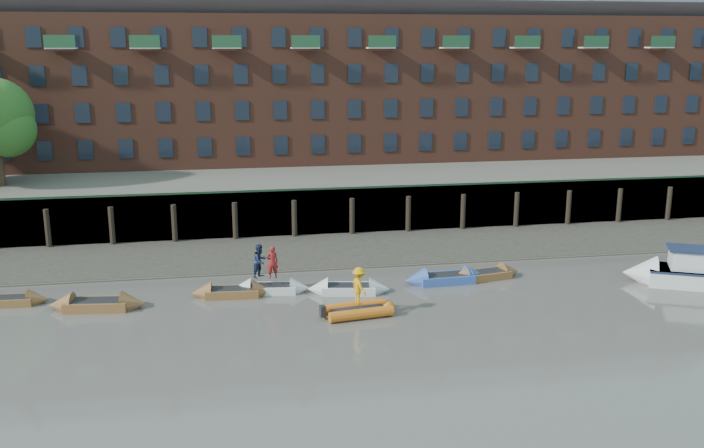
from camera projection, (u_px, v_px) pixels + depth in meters
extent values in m
plane|color=#5E5952|center=(396.00, 368.00, 30.60)|extent=(220.00, 220.00, 0.00)
cube|color=#3D382F|center=(332.00, 251.00, 47.82)|extent=(110.00, 8.00, 0.50)
cube|color=#4C4336|center=(340.00, 266.00, 44.57)|extent=(110.00, 1.60, 0.10)
cube|color=#2D2A26|center=(322.00, 212.00, 51.65)|extent=(110.00, 0.80, 3.20)
cylinder|color=black|center=(48.00, 229.00, 48.08)|extent=(0.36, 0.36, 2.60)
cylinder|color=black|center=(112.00, 226.00, 48.75)|extent=(0.36, 0.36, 2.60)
cylinder|color=black|center=(174.00, 224.00, 49.42)|extent=(0.36, 0.36, 2.60)
cylinder|color=black|center=(235.00, 221.00, 50.09)|extent=(0.36, 0.36, 2.60)
cylinder|color=black|center=(294.00, 219.00, 50.76)|extent=(0.36, 0.36, 2.60)
cylinder|color=black|center=(352.00, 217.00, 51.44)|extent=(0.36, 0.36, 2.60)
cylinder|color=black|center=(408.00, 214.00, 52.11)|extent=(0.36, 0.36, 2.60)
cylinder|color=black|center=(463.00, 212.00, 52.78)|extent=(0.36, 0.36, 2.60)
cylinder|color=black|center=(516.00, 210.00, 53.45)|extent=(0.36, 0.36, 2.60)
cylinder|color=black|center=(568.00, 208.00, 54.12)|extent=(0.36, 0.36, 2.60)
cylinder|color=black|center=(619.00, 206.00, 54.79)|extent=(0.36, 0.36, 2.60)
cylinder|color=black|center=(669.00, 204.00, 55.46)|extent=(0.36, 0.36, 2.60)
cube|color=#264C2D|center=(322.00, 189.00, 50.97)|extent=(110.00, 0.06, 0.10)
cube|color=#5E594D|center=(301.00, 177.00, 64.66)|extent=(110.00, 28.00, 3.20)
cube|color=brown|center=(298.00, 88.00, 63.81)|extent=(80.00, 10.00, 12.00)
cube|color=#42444C|center=(297.00, 1.00, 62.10)|extent=(80.60, 15.56, 15.56)
cube|color=black|center=(3.00, 152.00, 56.15)|extent=(1.10, 0.12, 1.50)
cube|color=black|center=(45.00, 151.00, 56.65)|extent=(1.10, 0.12, 1.50)
cube|color=black|center=(86.00, 150.00, 57.16)|extent=(1.10, 0.12, 1.50)
cube|color=black|center=(126.00, 149.00, 57.66)|extent=(1.10, 0.12, 1.50)
cube|color=black|center=(166.00, 148.00, 58.16)|extent=(1.10, 0.12, 1.50)
cube|color=black|center=(205.00, 147.00, 58.67)|extent=(1.10, 0.12, 1.50)
cube|color=black|center=(243.00, 146.00, 59.17)|extent=(1.10, 0.12, 1.50)
cube|color=black|center=(281.00, 145.00, 59.67)|extent=(1.10, 0.12, 1.50)
cube|color=black|center=(318.00, 144.00, 60.18)|extent=(1.10, 0.12, 1.50)
cube|color=black|center=(355.00, 143.00, 60.68)|extent=(1.10, 0.12, 1.50)
cube|color=black|center=(390.00, 143.00, 61.18)|extent=(1.10, 0.12, 1.50)
cube|color=black|center=(426.00, 142.00, 61.69)|extent=(1.10, 0.12, 1.50)
cube|color=black|center=(460.00, 141.00, 62.19)|extent=(1.10, 0.12, 1.50)
cube|color=black|center=(495.00, 140.00, 62.69)|extent=(1.10, 0.12, 1.50)
cube|color=black|center=(528.00, 139.00, 63.20)|extent=(1.10, 0.12, 1.50)
cube|color=black|center=(561.00, 139.00, 63.70)|extent=(1.10, 0.12, 1.50)
cube|color=black|center=(594.00, 138.00, 64.20)|extent=(1.10, 0.12, 1.50)
cube|color=black|center=(626.00, 137.00, 64.71)|extent=(1.10, 0.12, 1.50)
cube|color=black|center=(657.00, 136.00, 65.21)|extent=(1.10, 0.12, 1.50)
cube|color=black|center=(688.00, 136.00, 65.72)|extent=(1.10, 0.12, 1.50)
cube|color=black|center=(41.00, 114.00, 55.99)|extent=(1.10, 0.12, 1.50)
cube|color=black|center=(83.00, 113.00, 56.49)|extent=(1.10, 0.12, 1.50)
cube|color=black|center=(124.00, 112.00, 56.99)|extent=(1.10, 0.12, 1.50)
cube|color=black|center=(164.00, 112.00, 57.50)|extent=(1.10, 0.12, 1.50)
cube|color=black|center=(203.00, 111.00, 58.00)|extent=(1.10, 0.12, 1.50)
cube|color=black|center=(242.00, 111.00, 58.50)|extent=(1.10, 0.12, 1.50)
cube|color=black|center=(280.00, 110.00, 59.01)|extent=(1.10, 0.12, 1.50)
cube|color=black|center=(318.00, 109.00, 59.51)|extent=(1.10, 0.12, 1.50)
cube|color=black|center=(355.00, 109.00, 60.02)|extent=(1.10, 0.12, 1.50)
cube|color=black|center=(391.00, 108.00, 60.52)|extent=(1.10, 0.12, 1.50)
cube|color=black|center=(426.00, 108.00, 61.02)|extent=(1.10, 0.12, 1.50)
cube|color=black|center=(462.00, 107.00, 61.53)|extent=(1.10, 0.12, 1.50)
cube|color=black|center=(496.00, 107.00, 62.03)|extent=(1.10, 0.12, 1.50)
cube|color=black|center=(530.00, 106.00, 62.53)|extent=(1.10, 0.12, 1.50)
cube|color=black|center=(563.00, 106.00, 63.04)|extent=(1.10, 0.12, 1.50)
cube|color=black|center=(596.00, 105.00, 63.54)|extent=(1.10, 0.12, 1.50)
cube|color=black|center=(629.00, 105.00, 64.04)|extent=(1.10, 0.12, 1.50)
cube|color=black|center=(661.00, 104.00, 64.55)|extent=(1.10, 0.12, 1.50)
cube|color=black|center=(692.00, 104.00, 65.05)|extent=(1.10, 0.12, 1.50)
cube|color=black|center=(37.00, 76.00, 55.32)|extent=(1.10, 0.12, 1.50)
cube|color=black|center=(79.00, 76.00, 55.83)|extent=(1.10, 0.12, 1.50)
cube|color=black|center=(121.00, 75.00, 56.33)|extent=(1.10, 0.12, 1.50)
cube|color=black|center=(162.00, 75.00, 56.83)|extent=(1.10, 0.12, 1.50)
cube|color=black|center=(201.00, 75.00, 57.34)|extent=(1.10, 0.12, 1.50)
cube|color=black|center=(241.00, 74.00, 57.84)|extent=(1.10, 0.12, 1.50)
cube|color=black|center=(279.00, 74.00, 58.34)|extent=(1.10, 0.12, 1.50)
cube|color=black|center=(317.00, 74.00, 58.85)|extent=(1.10, 0.12, 1.50)
cube|color=black|center=(355.00, 74.00, 59.35)|extent=(1.10, 0.12, 1.50)
cube|color=black|center=(391.00, 73.00, 59.85)|extent=(1.10, 0.12, 1.50)
cube|color=black|center=(427.00, 73.00, 60.36)|extent=(1.10, 0.12, 1.50)
cube|color=black|center=(463.00, 73.00, 60.86)|extent=(1.10, 0.12, 1.50)
cube|color=black|center=(498.00, 73.00, 61.36)|extent=(1.10, 0.12, 1.50)
cube|color=black|center=(532.00, 72.00, 61.87)|extent=(1.10, 0.12, 1.50)
cube|color=black|center=(566.00, 72.00, 62.37)|extent=(1.10, 0.12, 1.50)
cube|color=black|center=(599.00, 72.00, 62.87)|extent=(1.10, 0.12, 1.50)
cube|color=black|center=(632.00, 72.00, 63.38)|extent=(1.10, 0.12, 1.50)
cube|color=black|center=(664.00, 71.00, 63.88)|extent=(1.10, 0.12, 1.50)
cube|color=black|center=(695.00, 71.00, 64.39)|extent=(1.10, 0.12, 1.50)
cube|color=black|center=(33.00, 37.00, 54.66)|extent=(1.10, 0.12, 1.50)
cube|color=black|center=(76.00, 37.00, 55.16)|extent=(1.10, 0.12, 1.50)
cube|color=black|center=(118.00, 37.00, 55.66)|extent=(1.10, 0.12, 1.50)
cube|color=black|center=(159.00, 37.00, 56.17)|extent=(1.10, 0.12, 1.50)
cube|color=black|center=(200.00, 37.00, 56.67)|extent=(1.10, 0.12, 1.50)
cube|color=black|center=(239.00, 37.00, 57.17)|extent=(1.10, 0.12, 1.50)
cube|color=black|center=(279.00, 37.00, 57.68)|extent=(1.10, 0.12, 1.50)
cube|color=black|center=(317.00, 37.00, 58.18)|extent=(1.10, 0.12, 1.50)
cube|color=black|center=(355.00, 37.00, 58.69)|extent=(1.10, 0.12, 1.50)
cube|color=black|center=(392.00, 37.00, 59.19)|extent=(1.10, 0.12, 1.50)
cube|color=black|center=(428.00, 38.00, 59.69)|extent=(1.10, 0.12, 1.50)
cube|color=black|center=(464.00, 38.00, 60.20)|extent=(1.10, 0.12, 1.50)
cube|color=black|center=(499.00, 38.00, 60.70)|extent=(1.10, 0.12, 1.50)
cube|color=black|center=(534.00, 38.00, 61.20)|extent=(1.10, 0.12, 1.50)
cube|color=black|center=(568.00, 38.00, 61.71)|extent=(1.10, 0.12, 1.50)
cube|color=black|center=(602.00, 38.00, 62.21)|extent=(1.10, 0.12, 1.50)
cube|color=black|center=(635.00, 38.00, 62.71)|extent=(1.10, 0.12, 1.50)
cube|color=black|center=(667.00, 38.00, 63.22)|extent=(1.10, 0.12, 1.50)
cube|color=black|center=(699.00, 38.00, 63.72)|extent=(1.10, 0.12, 1.50)
cylinder|color=#3A281C|center=(0.00, 157.00, 51.98)|extent=(0.44, 0.44, 4.00)
cube|color=brown|center=(8.00, 301.00, 37.95)|extent=(2.66, 1.30, 0.41)
cone|color=brown|center=(39.00, 300.00, 38.13)|extent=(1.07, 1.22, 1.17)
cube|color=black|center=(7.00, 297.00, 37.90)|extent=(2.21, 0.99, 0.06)
cube|color=brown|center=(97.00, 305.00, 37.28)|extent=(3.23, 1.74, 0.48)
cone|color=brown|center=(134.00, 304.00, 37.38)|extent=(1.36, 1.52, 1.39)
cone|color=brown|center=(61.00, 305.00, 37.18)|extent=(1.36, 1.52, 1.39)
cube|color=black|center=(97.00, 300.00, 37.23)|extent=(2.68, 1.34, 0.06)
cube|color=brown|center=(232.00, 292.00, 39.22)|extent=(2.83, 1.42, 0.43)
cone|color=brown|center=(263.00, 291.00, 39.39)|extent=(1.15, 1.31, 1.24)
cone|color=brown|center=(201.00, 293.00, 39.05)|extent=(1.15, 1.31, 1.24)
cube|color=black|center=(232.00, 289.00, 39.17)|extent=(2.35, 1.08, 0.06)
cube|color=silver|center=(271.00, 289.00, 39.80)|extent=(2.82, 1.53, 0.42)
cone|color=silver|center=(300.00, 288.00, 39.87)|extent=(1.19, 1.33, 1.21)
cone|color=silver|center=(241.00, 289.00, 39.72)|extent=(1.19, 1.33, 1.21)
cube|color=black|center=(271.00, 285.00, 39.75)|extent=(2.33, 1.18, 0.06)
cube|color=silver|center=(349.00, 289.00, 39.71)|extent=(3.02, 1.75, 0.44)
cone|color=silver|center=(380.00, 289.00, 39.71)|extent=(1.31, 1.45, 1.28)
cone|color=silver|center=(318.00, 289.00, 39.71)|extent=(1.31, 1.45, 1.28)
cube|color=black|center=(349.00, 285.00, 39.66)|extent=(2.50, 1.35, 0.06)
cube|color=#3653A1|center=(446.00, 278.00, 41.43)|extent=(3.13, 1.53, 0.48)
cone|color=#3653A1|center=(476.00, 276.00, 41.81)|extent=(1.26, 1.44, 1.38)
cone|color=#3653A1|center=(415.00, 281.00, 41.05)|extent=(1.26, 1.44, 1.38)
cube|color=black|center=(446.00, 275.00, 41.38)|extent=(2.60, 1.16, 0.06)
cube|color=brown|center=(485.00, 275.00, 42.12)|extent=(2.97, 1.74, 0.44)
cone|color=brown|center=(510.00, 272.00, 42.67)|extent=(1.29, 1.43, 1.26)
cone|color=brown|center=(460.00, 278.00, 41.57)|extent=(1.29, 1.43, 1.26)
cube|color=black|center=(485.00, 272.00, 42.08)|extent=(2.45, 1.35, 0.06)
cylinder|color=#D16516|center=(354.00, 306.00, 36.97)|extent=(3.25, 0.99, 0.53)
cylinder|color=#D16516|center=(361.00, 314.00, 35.93)|extent=(3.25, 0.99, 0.53)
sphere|color=#D16516|center=(388.00, 307.00, 36.94)|extent=(0.61, 0.61, 0.61)
cube|color=black|center=(358.00, 310.00, 36.45)|extent=(2.78, 1.30, 0.18)
cube|color=silver|center=(698.00, 278.00, 40.79)|extent=(5.63, 4.13, 0.96)
cone|color=silver|center=(639.00, 273.00, 41.56)|extent=(2.51, 2.68, 2.12)
cube|color=#19233F|center=(699.00, 270.00, 40.69)|extent=(5.65, 4.17, 0.12)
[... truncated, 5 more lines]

